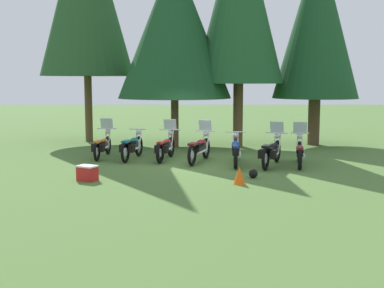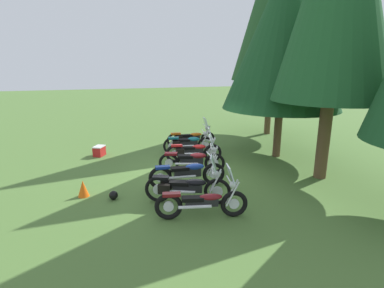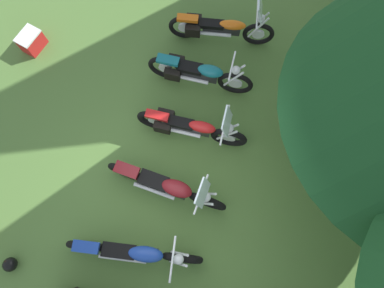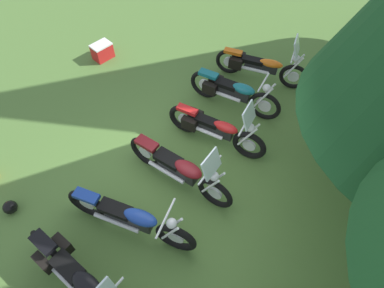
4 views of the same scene
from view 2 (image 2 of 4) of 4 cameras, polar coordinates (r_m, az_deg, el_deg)
ground_plane at (r=10.83m, az=-0.21°, el=-5.39°), size 80.00×80.00×0.00m
motorcycle_0 at (r=14.07m, az=-0.30°, el=1.26°), size 0.71×2.27×1.35m
motorcycle_1 at (r=12.93m, az=-0.75°, el=0.13°), size 0.80×2.17×1.02m
motorcycle_2 at (r=11.83m, az=0.24°, el=-1.30°), size 0.85×2.17×1.37m
motorcycle_3 at (r=10.65m, az=0.12°, el=-2.98°), size 0.95×2.25×1.37m
motorcycle_4 at (r=9.48m, az=-0.75°, el=-5.40°), size 0.70×2.42×1.01m
motorcycle_5 at (r=8.38m, az=-1.05°, el=-8.00°), size 1.13×2.24×1.38m
motorcycle_6 at (r=7.63m, az=2.06°, el=-10.74°), size 0.72×2.30×1.35m
pine_tree_0 at (r=17.25m, az=15.31°, el=24.18°), size 4.11×4.11×10.51m
pine_tree_1 at (r=12.75m, az=17.02°, el=19.28°), size 4.60×4.60×7.75m
picnic_cooler at (r=13.30m, az=-16.98°, el=-1.24°), size 0.62×0.55×0.42m
traffic_cone at (r=9.43m, az=-19.72°, el=-7.86°), size 0.32×0.32×0.48m
dropped_helmet at (r=9.02m, az=-14.50°, el=-9.27°), size 0.25×0.25×0.25m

